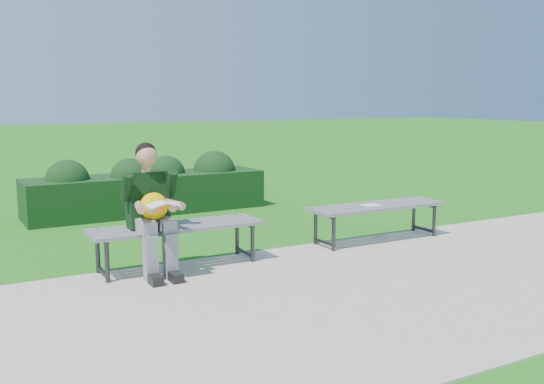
% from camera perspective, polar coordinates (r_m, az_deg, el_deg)
% --- Properties ---
extents(ground, '(80.00, 80.00, 0.00)m').
position_cam_1_polar(ground, '(7.07, -1.27, -5.69)').
color(ground, '#226B24').
rests_on(ground, ground).
extents(walkway, '(30.00, 3.50, 0.02)m').
position_cam_1_polar(walkway, '(5.64, 7.16, -9.41)').
color(walkway, beige).
rests_on(walkway, ground).
extents(hedge, '(3.70, 0.99, 0.92)m').
position_cam_1_polar(hedge, '(9.69, -11.48, 0.42)').
color(hedge, '#0E3F11').
rests_on(hedge, ground).
extents(bench_left, '(1.80, 0.50, 0.46)m').
position_cam_1_polar(bench_left, '(6.37, -8.91, -3.56)').
color(bench_left, gray).
rests_on(bench_left, walkway).
extents(bench_right, '(1.80, 0.50, 0.46)m').
position_cam_1_polar(bench_right, '(7.62, 9.85, -1.58)').
color(bench_right, gray).
rests_on(bench_right, walkway).
extents(seated_boy, '(0.56, 0.76, 1.31)m').
position_cam_1_polar(seated_boy, '(6.13, -11.28, -1.26)').
color(seated_boy, slate).
rests_on(seated_boy, walkway).
extents(paper_sheet, '(0.23, 0.17, 0.01)m').
position_cam_1_polar(paper_sheet, '(7.54, 9.27, -1.22)').
color(paper_sheet, white).
rests_on(paper_sheet, bench_right).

